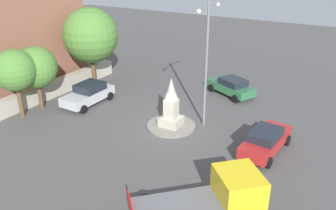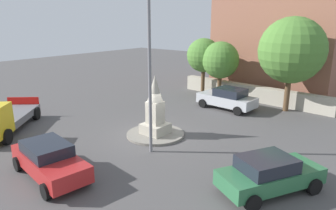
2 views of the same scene
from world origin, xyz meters
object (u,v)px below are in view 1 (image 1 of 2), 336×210
object	(u,v)px
monument	(171,106)
car_silver_near_island	(88,94)
corner_building	(8,17)
car_green_parked_right	(231,86)
tree_far_corner	(15,71)
tree_near_wall	(90,35)
truck_yellow_far_side	(215,197)
car_red_parked_left	(266,140)
streetlamp	(207,53)
tree_mid_cluster	(36,67)

from	to	relation	value
monument	car_silver_near_island	distance (m)	7.49
car_silver_near_island	corner_building	world-z (taller)	corner_building
car_green_parked_right	tree_far_corner	world-z (taller)	tree_far_corner
monument	tree_far_corner	size ratio (longest dim) A/B	0.69
car_green_parked_right	corner_building	xyz separation A→B (m)	(6.26, -17.44, 5.09)
tree_near_wall	tree_far_corner	size ratio (longest dim) A/B	1.36
tree_far_corner	car_green_parked_right	bearing A→B (deg)	132.32
truck_yellow_far_side	tree_near_wall	size ratio (longest dim) A/B	0.87
car_red_parked_left	car_green_parked_right	bearing A→B (deg)	-148.10
monument	streetlamp	size ratio (longest dim) A/B	0.40
tree_near_wall	tree_mid_cluster	xyz separation A→B (m)	(5.80, -0.39, -1.19)
corner_building	tree_near_wall	bearing A→B (deg)	116.07
streetlamp	car_green_parked_right	distance (m)	7.37
corner_building	tree_near_wall	size ratio (longest dim) A/B	1.75
monument	car_green_parked_right	world-z (taller)	monument
car_silver_near_island	tree_far_corner	world-z (taller)	tree_far_corner
tree_near_wall	car_red_parked_left	bearing A→B (deg)	75.12
car_silver_near_island	truck_yellow_far_side	distance (m)	15.14
tree_mid_cluster	tree_far_corner	size ratio (longest dim) A/B	0.96
tree_near_wall	tree_far_corner	world-z (taller)	tree_near_wall
car_silver_near_island	tree_far_corner	size ratio (longest dim) A/B	0.89
corner_building	tree_near_wall	xyz separation A→B (m)	(-2.96, 6.04, -1.49)
car_red_parked_left	corner_building	distance (m)	22.77
corner_building	car_red_parked_left	bearing A→B (deg)	86.59
car_green_parked_right	tree_near_wall	xyz separation A→B (m)	(3.30, -11.39, 3.60)
monument	tree_far_corner	bearing A→B (deg)	-71.07
car_silver_near_island	tree_mid_cluster	xyz separation A→B (m)	(2.26, -2.67, 2.35)
tree_mid_cluster	car_red_parked_left	bearing A→B (deg)	95.26
streetlamp	tree_near_wall	world-z (taller)	streetlamp
monument	truck_yellow_far_side	size ratio (longest dim) A/B	0.58
car_silver_near_island	truck_yellow_far_side	size ratio (longest dim) A/B	0.75
streetlamp	tree_near_wall	size ratio (longest dim) A/B	1.26
truck_yellow_far_side	car_green_parked_right	bearing A→B (deg)	-163.81
truck_yellow_far_side	corner_building	bearing A→B (deg)	-110.20
streetlamp	tree_far_corner	world-z (taller)	streetlamp
tree_near_wall	tree_mid_cluster	size ratio (longest dim) A/B	1.42
streetlamp	car_green_parked_right	world-z (taller)	streetlamp
car_red_parked_left	tree_far_corner	distance (m)	17.15
streetlamp	car_red_parked_left	world-z (taller)	streetlamp
car_silver_near_island	tree_far_corner	distance (m)	5.53
truck_yellow_far_side	monument	bearing A→B (deg)	-139.80
streetlamp	tree_far_corner	xyz separation A→B (m)	(4.83, -12.05, -1.60)
streetlamp	car_green_parked_right	xyz separation A→B (m)	(-6.01, -0.14, -4.27)
tree_near_wall	car_green_parked_right	bearing A→B (deg)	106.16
car_green_parked_right	truck_yellow_far_side	world-z (taller)	truck_yellow_far_side
car_red_parked_left	truck_yellow_far_side	bearing A→B (deg)	-5.18
monument	car_red_parked_left	world-z (taller)	monument
car_silver_near_island	tree_near_wall	distance (m)	5.50
tree_near_wall	monument	bearing A→B (deg)	67.47
streetlamp	car_green_parked_right	bearing A→B (deg)	-178.63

